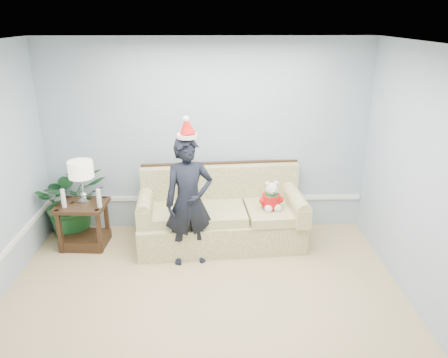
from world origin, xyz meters
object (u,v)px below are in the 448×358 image
sofa (221,216)px  teddy_bear (271,199)px  houseplant (72,200)px  man (189,202)px  side_table (84,229)px  table_lamp (81,171)px

sofa → teddy_bear: 0.75m
houseplant → man: size_ratio=0.64×
sofa → man: (-0.39, -0.53, 0.45)m
man → side_table: bearing=150.4°
side_table → man: (1.45, -0.43, 0.57)m
table_lamp → teddy_bear: size_ratio=1.45×
houseplant → side_table: bearing=-54.7°
side_table → man: size_ratio=0.41×
table_lamp → man: 1.52m
table_lamp → teddy_bear: table_lamp is taller
side_table → houseplant: 0.48m
sofa → table_lamp: bearing=176.4°
sofa → houseplant: houseplant is taller
man → houseplant: bearing=142.9°
houseplant → table_lamp: bearing=-46.1°
sofa → houseplant: 2.08m
side_table → table_lamp: (0.03, 0.05, 0.81)m
side_table → houseplant: size_ratio=0.64×
sofa → side_table: (-1.84, -0.09, -0.12)m
man → teddy_bear: (1.05, 0.38, -0.13)m
man → table_lamp: bearing=148.1°
houseplant → sofa: bearing=-6.1°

